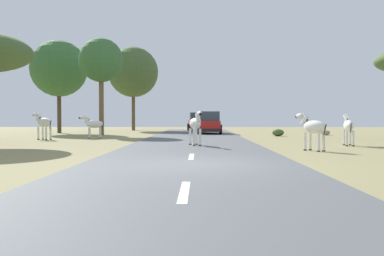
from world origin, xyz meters
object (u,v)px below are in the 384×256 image
Objects in this scene: zebra_0 at (196,124)px; rock_0 at (325,133)px; car_1 at (198,122)px; bush_1 at (278,133)px; car_0 at (209,123)px; tree_2 at (133,72)px; zebra_1 at (43,123)px; zebra_4 at (348,126)px; tree_0 at (59,69)px; zebra_2 at (93,124)px; zebra_3 at (313,127)px; tree_4 at (101,61)px.

rock_0 is (9.55, 11.84, -0.81)m from zebra_0.
bush_1 is (5.64, -9.79, -0.60)m from car_1.
tree_2 reaches higher than car_0.
zebra_0 is 1.00× the size of zebra_1.
zebra_0 is 10.45m from zebra_1.
tree_0 reaches higher than zebra_4.
zebra_4 is (7.09, 0.69, -0.09)m from zebra_0.
car_1 reaches higher than zebra_4.
zebra_0 is 0.38× the size of car_0.
car_0 is 13.64m from tree_0.
car_0 is 6.42× the size of rock_0.
zebra_4 reaches higher than zebra_2.
car_0 is (-3.62, 16.10, -0.07)m from zebra_3.
zebra_3 reaches higher than zebra_4.
zebra_3 is 1.87× the size of bush_1.
zebra_3 is (11.09, -9.28, 0.04)m from zebra_2.
bush_1 is (-1.36, 9.55, -0.67)m from zebra_4.
car_0 reaches higher than bush_1.
car_0 reaches higher than rock_0.
bush_1 is (1.13, 12.53, -0.67)m from zebra_3.
zebra_0 is 0.21× the size of tree_0.
zebra_3 is at bearing 97.10° from car_1.
tree_2 is at bearing 87.10° from tree_4.
rock_0 is (16.15, -10.93, -5.76)m from tree_2.
car_1 is at bearing -104.66° from zebra_0.
tree_2 is at bearing 54.21° from tree_0.
tree_2 reaches higher than zebra_1.
car_1 is (6.58, 13.04, -0.04)m from zebra_2.
tree_2 is 18.48m from bush_1.
tree_0 is at bearing 102.36° from zebra_3.
car_0 is 0.57× the size of tree_0.
tree_4 is (1.84, 6.42, 4.55)m from zebra_1.
zebra_2 is 11.11m from tree_0.
tree_0 reaches higher than zebra_3.
bush_1 is at bearing 115.64° from car_1.
zebra_1 is 13.12m from car_0.
car_0 is at bearing -8.24° from tree_0.
zebra_2 is at bearing -61.50° from zebra_0.
tree_4 reaches higher than zebra_3.
tree_4 is 17.54m from rock_0.
car_0 is (9.98, 8.51, -0.15)m from zebra_1.
tree_2 reaches higher than tree_0.
zebra_3 is 2.23× the size of rock_0.
car_0 is 0.99× the size of car_1.
car_1 is (9.09, 14.73, -0.15)m from zebra_1.
car_1 is 0.62× the size of tree_4.
zebra_4 reaches higher than rock_0.
car_1 is 12.53m from rock_0.
zebra_2 is 10.12m from car_0.
zebra_0 is 24.22m from tree_2.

